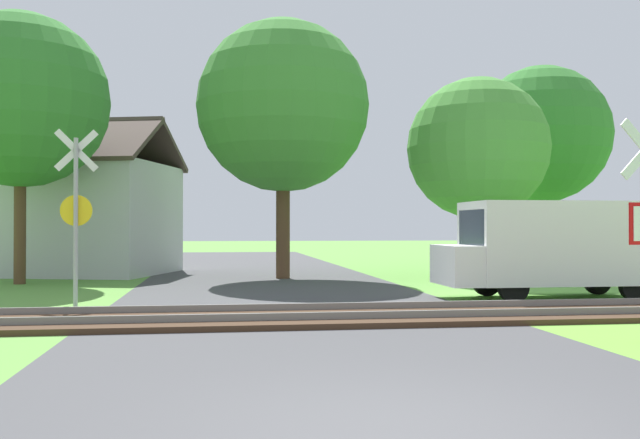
{
  "coord_description": "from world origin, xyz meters",
  "views": [
    {
      "loc": [
        -1.45,
        -5.56,
        1.65
      ],
      "look_at": [
        0.5,
        8.03,
        1.8
      ],
      "focal_mm": 40.0,
      "sensor_mm": 36.0,
      "label": 1
    }
  ],
  "objects_px": {
    "tree_left": "(20,100)",
    "mail_truck": "(551,245)",
    "house": "(71,215)",
    "tree_far": "(541,135)",
    "tree_right": "(478,148)",
    "crossing_sign_far": "(76,206)",
    "tree_center": "(283,106)"
  },
  "relations": [
    {
      "from": "house",
      "to": "tree_right",
      "type": "bearing_deg",
      "value": -0.95
    },
    {
      "from": "crossing_sign_far",
      "to": "tree_far",
      "type": "bearing_deg",
      "value": 35.11
    },
    {
      "from": "crossing_sign_far",
      "to": "tree_left",
      "type": "bearing_deg",
      "value": 110.47
    },
    {
      "from": "house",
      "to": "tree_far",
      "type": "height_order",
      "value": "tree_far"
    },
    {
      "from": "mail_truck",
      "to": "tree_right",
      "type": "bearing_deg",
      "value": -6.31
    },
    {
      "from": "crossing_sign_far",
      "to": "mail_truck",
      "type": "height_order",
      "value": "crossing_sign_far"
    },
    {
      "from": "tree_right",
      "to": "mail_truck",
      "type": "distance_m",
      "value": 7.18
    },
    {
      "from": "tree_center",
      "to": "tree_left",
      "type": "height_order",
      "value": "tree_center"
    },
    {
      "from": "house",
      "to": "tree_center",
      "type": "relative_size",
      "value": 0.96
    },
    {
      "from": "tree_far",
      "to": "tree_left",
      "type": "bearing_deg",
      "value": -162.64
    },
    {
      "from": "tree_center",
      "to": "crossing_sign_far",
      "type": "bearing_deg",
      "value": -122.55
    },
    {
      "from": "tree_right",
      "to": "tree_far",
      "type": "bearing_deg",
      "value": 49.01
    },
    {
      "from": "tree_right",
      "to": "crossing_sign_far",
      "type": "bearing_deg",
      "value": -148.27
    },
    {
      "from": "tree_center",
      "to": "tree_far",
      "type": "relative_size",
      "value": 1.01
    },
    {
      "from": "crossing_sign_far",
      "to": "mail_truck",
      "type": "distance_m",
      "value": 10.58
    },
    {
      "from": "tree_center",
      "to": "tree_left",
      "type": "relative_size",
      "value": 1.06
    },
    {
      "from": "tree_left",
      "to": "tree_right",
      "type": "relative_size",
      "value": 1.22
    },
    {
      "from": "crossing_sign_far",
      "to": "tree_left",
      "type": "height_order",
      "value": "tree_left"
    },
    {
      "from": "crossing_sign_far",
      "to": "mail_truck",
      "type": "xyz_separation_m",
      "value": [
        10.53,
        0.45,
        -0.84
      ]
    },
    {
      "from": "tree_center",
      "to": "tree_far",
      "type": "distance_m",
      "value": 12.02
    },
    {
      "from": "tree_center",
      "to": "tree_far",
      "type": "height_order",
      "value": "tree_center"
    },
    {
      "from": "crossing_sign_far",
      "to": "tree_right",
      "type": "bearing_deg",
      "value": 28.97
    },
    {
      "from": "tree_right",
      "to": "tree_left",
      "type": "bearing_deg",
      "value": -178.48
    },
    {
      "from": "tree_left",
      "to": "mail_truck",
      "type": "height_order",
      "value": "tree_left"
    },
    {
      "from": "tree_right",
      "to": "mail_truck",
      "type": "xyz_separation_m",
      "value": [
        -0.7,
        -6.5,
        -2.97
      ]
    },
    {
      "from": "tree_left",
      "to": "tree_far",
      "type": "height_order",
      "value": "tree_far"
    },
    {
      "from": "tree_far",
      "to": "crossing_sign_far",
      "type": "bearing_deg",
      "value": -142.13
    },
    {
      "from": "tree_right",
      "to": "mail_truck",
      "type": "height_order",
      "value": "tree_right"
    },
    {
      "from": "tree_left",
      "to": "crossing_sign_far",
      "type": "bearing_deg",
      "value": -66.77
    },
    {
      "from": "house",
      "to": "tree_far",
      "type": "distance_m",
      "value": 18.66
    },
    {
      "from": "tree_center",
      "to": "mail_truck",
      "type": "relative_size",
      "value": 1.71
    },
    {
      "from": "tree_left",
      "to": "house",
      "type": "bearing_deg",
      "value": 83.09
    }
  ]
}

